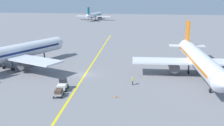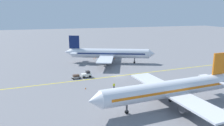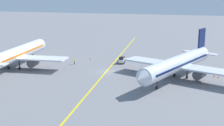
{
  "view_description": "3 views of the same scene",
  "coord_description": "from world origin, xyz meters",
  "views": [
    {
      "loc": [
        15.12,
        -53.43,
        16.8
      ],
      "look_at": [
        5.74,
        1.67,
        2.46
      ],
      "focal_mm": 42.0,
      "sensor_mm": 36.0,
      "label": 1
    },
    {
      "loc": [
        62.07,
        -21.59,
        19.71
      ],
      "look_at": [
        -0.17,
        -2.16,
        4.27
      ],
      "focal_mm": 35.0,
      "sensor_mm": 36.0,
      "label": 2
    },
    {
      "loc": [
        -22.29,
        74.28,
        20.22
      ],
      "look_at": [
        -1.99,
        1.82,
        2.75
      ],
      "focal_mm": 50.0,
      "sensor_mm": 36.0,
      "label": 3
    }
  ],
  "objects": [
    {
      "name": "traffic_cone_mid_apron",
      "position": [
        -27.36,
        -1.07,
        0.28
      ],
      "size": [
        0.32,
        0.32,
        0.55
      ],
      "primitive_type": "cone",
      "color": "orange",
      "rests_on": "ground"
    },
    {
      "name": "apron_yellow_centreline",
      "position": [
        0.0,
        0.0,
        0.0
      ],
      "size": [
        9.97,
        119.65,
        0.01
      ],
      "primitive_type": "cube",
      "rotation": [
        0.0,
        0.0,
        0.08
      ],
      "color": "yellow",
      "rests_on": "ground"
    },
    {
      "name": "ground_crew_worker",
      "position": [
        10.96,
        -5.1,
        0.91
      ],
      "size": [
        0.28,
        0.57,
        1.68
      ],
      "color": "#23232D",
      "rests_on": "ground"
    },
    {
      "name": "traffic_cone_by_wingtip",
      "position": [
        -26.47,
        -2.06,
        0.28
      ],
      "size": [
        0.32,
        0.32,
        0.55
      ],
      "primitive_type": "cone",
      "color": "orange",
      "rests_on": "ground"
    },
    {
      "name": "baggage_tug_white",
      "position": [
        -1.51,
        -9.92,
        0.9
      ],
      "size": [
        2.09,
        3.18,
        2.11
      ],
      "color": "white",
      "rests_on": "ground"
    },
    {
      "name": "airplane_at_gate",
      "position": [
        -18.16,
        2.16,
        3.71
      ],
      "size": [
        27.97,
        34.14,
        10.6
      ],
      "color": "silver",
      "rests_on": "ground"
    },
    {
      "name": "airplane_adjacent_stand",
      "position": [
        24.21,
        3.02,
        3.71
      ],
      "size": [
        28.33,
        35.55,
        10.6
      ],
      "color": "silver",
      "rests_on": "ground"
    },
    {
      "name": "ground_plane",
      "position": [
        0.0,
        0.0,
        0.0
      ],
      "size": [
        400.0,
        400.0,
        0.0
      ],
      "primitive_type": "plane",
      "color": "slate"
    },
    {
      "name": "baggage_cart_trailing",
      "position": [
        -1.06,
        -13.19,
        0.76
      ],
      "size": [
        1.74,
        2.77,
        1.24
      ],
      "color": "gray",
      "rests_on": "ground"
    },
    {
      "name": "traffic_cone_far_edge",
      "position": [
        8.75,
        -12.19,
        0.28
      ],
      "size": [
        0.32,
        0.32,
        0.55
      ],
      "primitive_type": "cone",
      "color": "orange",
      "rests_on": "ground"
    },
    {
      "name": "traffic_cone_near_nose",
      "position": [
        -23.9,
        6.34,
        0.28
      ],
      "size": [
        0.32,
        0.32,
        0.55
      ],
      "primitive_type": "cone",
      "color": "orange",
      "rests_on": "ground"
    }
  ]
}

